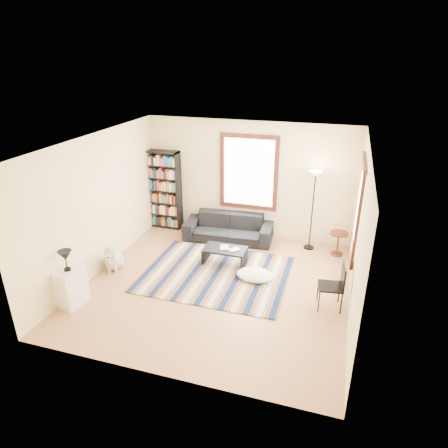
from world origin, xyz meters
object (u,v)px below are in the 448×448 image
(coffee_table, at_px, (225,256))
(floor_lamp, at_px, (312,211))
(white_cabinet, at_px, (71,287))
(bookshelf, at_px, (163,190))
(floor_cushion, at_px, (255,275))
(dog, at_px, (114,256))
(folding_chair, at_px, (330,286))
(sofa, at_px, (228,228))
(side_table, at_px, (338,244))

(coffee_table, xyz_separation_m, floor_lamp, (1.66, 1.27, 0.75))
(white_cabinet, bearing_deg, bookshelf, 96.84)
(floor_cushion, bearing_deg, white_cabinet, -148.64)
(dog, bearing_deg, folding_chair, -17.31)
(bookshelf, relative_size, white_cabinet, 2.86)
(sofa, height_order, bookshelf, bookshelf)
(white_cabinet, relative_size, dog, 1.18)
(floor_lamp, height_order, dog, floor_lamp)
(bookshelf, bearing_deg, folding_chair, -29.30)
(bookshelf, height_order, coffee_table, bookshelf)
(floor_lamp, height_order, folding_chair, floor_lamp)
(coffee_table, relative_size, dog, 1.51)
(bookshelf, height_order, floor_lamp, bookshelf)
(folding_chair, bearing_deg, floor_lamp, 96.70)
(bookshelf, xyz_separation_m, white_cabinet, (-0.13, -3.69, -0.65))
(sofa, height_order, white_cabinet, white_cabinet)
(floor_cushion, bearing_deg, floor_lamp, 62.44)
(folding_chair, bearing_deg, floor_cushion, 151.86)
(folding_chair, distance_m, dog, 4.40)
(floor_cushion, xyz_separation_m, side_table, (1.53, 1.57, 0.18))
(folding_chair, distance_m, white_cabinet, 4.63)
(bookshelf, bearing_deg, dog, -91.87)
(sofa, relative_size, coffee_table, 2.35)
(floor_cushion, height_order, folding_chair, folding_chair)
(floor_lamp, distance_m, folding_chair, 2.38)
(sofa, relative_size, dog, 3.55)
(dog, bearing_deg, white_cabinet, -108.71)
(coffee_table, relative_size, floor_lamp, 0.48)
(bookshelf, relative_size, side_table, 3.70)
(side_table, xyz_separation_m, folding_chair, (-0.05, -2.11, 0.16))
(sofa, xyz_separation_m, coffee_table, (0.27, -1.17, -0.13))
(side_table, bearing_deg, folding_chair, -91.36)
(bookshelf, bearing_deg, coffee_table, -34.86)
(floor_lamp, xyz_separation_m, folding_chair, (0.59, -2.25, -0.50))
(bookshelf, relative_size, dog, 3.36)
(side_table, height_order, folding_chair, folding_chair)
(coffee_table, distance_m, side_table, 2.56)
(coffee_table, relative_size, floor_cushion, 1.20)
(white_cabinet, distance_m, dog, 1.34)
(white_cabinet, bearing_deg, coffee_table, 54.43)
(folding_chair, height_order, dog, folding_chair)
(bookshelf, bearing_deg, sofa, -8.53)
(bookshelf, xyz_separation_m, floor_lamp, (3.73, -0.17, -0.07))
(bookshelf, height_order, white_cabinet, bookshelf)
(bookshelf, bearing_deg, side_table, -4.06)
(floor_cushion, height_order, dog, dog)
(sofa, distance_m, bookshelf, 1.95)
(floor_lamp, bearing_deg, side_table, -12.45)
(sofa, height_order, floor_lamp, floor_lamp)
(bookshelf, xyz_separation_m, coffee_table, (2.07, -1.44, -0.82))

